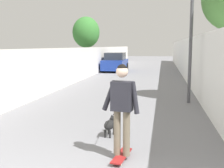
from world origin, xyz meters
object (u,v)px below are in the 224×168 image
Objects in this scene: tree_left_near at (86,32)px; skateboard at (122,156)px; lamp_post at (192,19)px; dog at (110,124)px; car_near at (115,63)px; person_skateboarder at (122,103)px.

tree_left_near is 18.41m from skateboard.
lamp_post is 5.55m from dog.
car_near is (16.68, 2.69, 0.44)m from dog.
dog is (-4.28, 2.16, -2.79)m from lamp_post.
skateboard is (-5.61, 1.69, -3.00)m from lamp_post.
skateboard is at bearing 0.00° from person_skateboarder.
lamp_post reaches higher than tree_left_near.
person_skateboarder is (-0.00, 0.00, 1.01)m from skateboard.
lamp_post is 1.16× the size of car_near.
tree_left_near is at bearing 106.95° from car_near.
tree_left_near is 18.27m from person_skateboarder.
tree_left_near reaches higher than skateboard.
car_near is at bearing 9.96° from person_skateboarder.
person_skateboarder is 0.44× the size of car_near.
person_skateboarder reaches higher than car_near.
dog is (1.33, 0.47, 0.21)m from skateboard.
person_skateboarder is at bearing -170.04° from car_near.
car_near is at bearing 9.96° from skateboard.
lamp_post is at bearing -16.76° from skateboard.
person_skateboarder is at bearing 180.00° from skateboard.
person_skateboarder is (-5.61, 1.69, -1.98)m from lamp_post.
person_skateboarder is (-17.32, -5.44, -2.08)m from tree_left_near.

